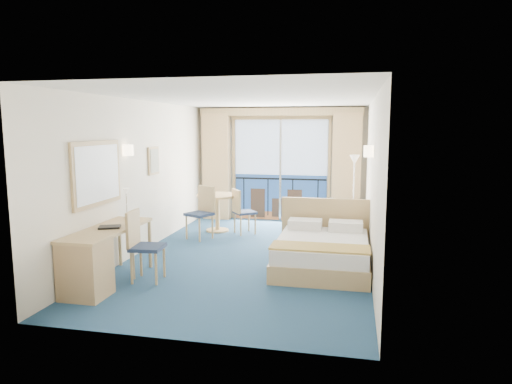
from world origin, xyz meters
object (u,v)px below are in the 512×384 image
at_px(nightstand, 356,233).
at_px(armchair, 331,217).
at_px(desk, 91,262).
at_px(table_chair_a, 241,209).
at_px(floor_lamp, 354,174).
at_px(table_chair_b, 202,209).
at_px(desk_chair, 141,241).
at_px(round_table, 217,203).
at_px(bed, 323,251).

bearing_deg(nightstand, armchair, 117.11).
bearing_deg(armchair, desk, 6.63).
xyz_separation_m(nightstand, table_chair_a, (-2.35, 0.58, 0.28)).
height_order(floor_lamp, table_chair_b, floor_lamp).
xyz_separation_m(desk, table_chair_b, (0.45, 3.30, 0.15)).
xyz_separation_m(desk, table_chair_a, (1.13, 3.80, 0.09)).
bearing_deg(desk_chair, armchair, -40.58).
xyz_separation_m(armchair, desk, (-2.97, -4.23, 0.09)).
bearing_deg(nightstand, floor_lamp, 92.91).
bearing_deg(table_chair_b, round_table, 106.68).
bearing_deg(desk_chair, round_table, -7.58).
bearing_deg(desk_chair, table_chair_a, -17.82).
xyz_separation_m(nightstand, desk, (-3.48, -3.22, 0.18)).
distance_m(nightstand, floor_lamp, 1.54).
xyz_separation_m(round_table, table_chair_b, (-0.11, -0.66, -0.01)).
bearing_deg(armchair, floor_lamp, 151.91).
relative_size(armchair, table_chair_a, 0.82).
bearing_deg(floor_lamp, bed, -100.10).
bearing_deg(bed, table_chair_b, 149.03).
distance_m(bed, desk_chair, 2.80).
distance_m(armchair, table_chair_b, 2.69).
height_order(armchair, desk_chair, desk_chair).
bearing_deg(round_table, desk_chair, -92.43).
distance_m(desk, round_table, 4.01).
xyz_separation_m(floor_lamp, table_chair_a, (-2.29, -0.59, -0.72)).
relative_size(nightstand, armchair, 0.66).
bearing_deg(desk, table_chair_a, 73.46).
height_order(desk, desk_chair, desk_chair).
relative_size(desk, table_chair_a, 1.80).
height_order(armchair, table_chair_a, table_chair_a).
relative_size(table_chair_a, table_chair_b, 0.90).
height_order(round_table, table_chair_b, table_chair_b).
relative_size(armchair, desk_chair, 0.76).
distance_m(nightstand, table_chair_b, 3.05).
xyz_separation_m(bed, desk_chair, (-2.54, -1.15, 0.31)).
bearing_deg(round_table, desk, -98.05).
distance_m(table_chair_a, table_chair_b, 0.85).
relative_size(bed, table_chair_a, 1.97).
bearing_deg(bed, nightstand, 69.91).
bearing_deg(table_chair_b, desk_chair, -64.68).
bearing_deg(table_chair_b, nightstand, 24.57).
bearing_deg(table_chair_b, table_chair_a, 62.59).
distance_m(bed, desk, 3.46).
distance_m(bed, nightstand, 1.52).
bearing_deg(armchair, bed, 41.47).
bearing_deg(table_chair_b, bed, -4.96).
bearing_deg(floor_lamp, armchair, -159.76).
height_order(floor_lamp, table_chair_a, floor_lamp).
distance_m(bed, round_table, 3.25).
xyz_separation_m(nightstand, round_table, (-2.92, 0.74, 0.34)).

